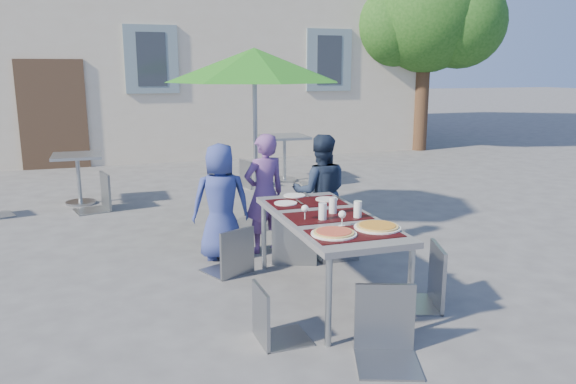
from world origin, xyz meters
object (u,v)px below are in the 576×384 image
object	(u,v)px
child_0	(221,202)
chair_4	(427,239)
patio_umbrella	(254,67)
bg_chair_r_0	(97,169)
pizza_near_right	(377,227)
chair_0	(231,222)
child_2	(320,192)
chair_2	(338,209)
pizza_near_left	(334,233)
dining_table	(328,222)
bg_chair_r_1	(320,151)
cafe_table_0	(78,170)
bg_chair_l_1	(250,157)
chair_3	(272,281)
chair_1	(295,205)
cafe_table_1	(284,148)
chair_5	(388,282)
child_1	(264,194)

from	to	relation	value
child_0	chair_4	xyz separation A→B (m)	(1.41, -1.79, -0.02)
patio_umbrella	bg_chair_r_0	world-z (taller)	patio_umbrella
pizza_near_right	chair_0	distance (m)	1.63
child_2	chair_2	bearing A→B (deg)	111.34
pizza_near_left	dining_table	bearing A→B (deg)	72.62
child_0	bg_chair_r_1	size ratio (longest dim) A/B	1.26
patio_umbrella	cafe_table_0	world-z (taller)	patio_umbrella
dining_table	bg_chair_l_1	bearing A→B (deg)	83.50
child_2	chair_3	bearing A→B (deg)	75.77
chair_0	chair_1	world-z (taller)	chair_1
patio_umbrella	dining_table	bearing A→B (deg)	-89.91
chair_2	chair_4	world-z (taller)	chair_4
child_0	child_2	size ratio (longest dim) A/B	0.96
patio_umbrella	cafe_table_1	bearing A→B (deg)	65.12
chair_3	patio_umbrella	world-z (taller)	patio_umbrella
pizza_near_right	bg_chair_l_1	size ratio (longest dim) A/B	0.42
chair_4	cafe_table_0	world-z (taller)	chair_4
pizza_near_left	chair_5	xyz separation A→B (m)	(0.15, -0.61, -0.19)
child_2	chair_0	size ratio (longest dim) A/B	1.43
cafe_table_0	cafe_table_1	world-z (taller)	cafe_table_1
cafe_table_0	pizza_near_left	bearing A→B (deg)	-67.71
chair_0	bg_chair_r_0	xyz separation A→B (m)	(-1.26, 3.15, 0.07)
child_0	bg_chair_r_0	xyz separation A→B (m)	(-1.27, 2.63, -0.03)
chair_0	child_0	bearing A→B (deg)	89.00
chair_1	chair_2	distance (m)	0.48
chair_2	cafe_table_0	bearing A→B (deg)	127.31
child_1	chair_3	world-z (taller)	child_1
chair_3	chair_5	size ratio (longest dim) A/B	0.86
chair_4	cafe_table_1	bearing A→B (deg)	84.44
pizza_near_left	cafe_table_0	xyz separation A→B (m)	(-2.05, 5.00, -0.24)
chair_3	bg_chair_r_1	world-z (taller)	bg_chair_r_1
bg_chair_r_0	bg_chair_r_1	world-z (taller)	bg_chair_r_0
child_1	chair_2	bearing A→B (deg)	130.72
patio_umbrella	pizza_near_right	bearing A→B (deg)	-85.31
dining_table	child_1	xyz separation A→B (m)	(-0.17, 1.42, -0.03)
chair_4	cafe_table_1	size ratio (longest dim) A/B	1.23
bg_chair_r_0	cafe_table_1	xyz separation A→B (m)	(3.22, 1.19, 0.00)
pizza_near_right	child_2	distance (m)	1.83
chair_4	chair_5	xyz separation A→B (m)	(-0.74, -0.70, -0.03)
dining_table	child_1	bearing A→B (deg)	97.00
child_2	chair_3	size ratio (longest dim) A/B	1.56
bg_chair_r_0	bg_chair_l_1	bearing A→B (deg)	19.28
dining_table	chair_3	bearing A→B (deg)	-136.91
child_2	cafe_table_0	world-z (taller)	child_2
chair_4	bg_chair_r_1	world-z (taller)	chair_4
child_0	cafe_table_0	bearing A→B (deg)	-57.98
chair_5	bg_chair_r_0	size ratio (longest dim) A/B	0.96
chair_3	bg_chair_r_1	distance (m)	5.92
pizza_near_right	patio_umbrella	size ratio (longest dim) A/B	0.17
child_2	pizza_near_right	bearing A→B (deg)	99.24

